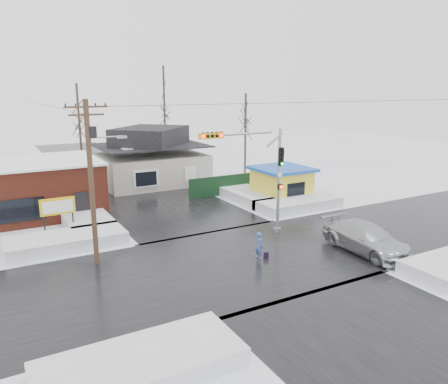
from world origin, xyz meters
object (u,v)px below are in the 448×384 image
marquee_sign (58,207)px  kiosk (282,183)px  traffic_signal (259,168)px  car (366,238)px  pedestrian (259,246)px  utility_pole (92,173)px

marquee_sign → kiosk: (18.50, 0.50, -0.46)m
traffic_signal → car: (3.96, -5.53, -3.69)m
car → traffic_signal: bearing=126.2°
pedestrian → car: car is taller
utility_pole → kiosk: utility_pole is taller
pedestrian → car: 6.51m
marquee_sign → car: bearing=-38.1°
utility_pole → pedestrian: size_ratio=5.66×
traffic_signal → kiosk: bearing=44.8°
marquee_sign → car: size_ratio=0.43×
car → kiosk: bearing=76.7°
utility_pole → kiosk: (17.43, 6.49, -3.65)m
utility_pole → marquee_sign: (-1.07, 5.99, -3.19)m
kiosk → car: (-3.10, -12.56, -0.61)m
utility_pole → marquee_sign: bearing=100.1°
traffic_signal → car: size_ratio=1.19×
pedestrian → utility_pole: bearing=65.1°
utility_pole → kiosk: size_ratio=1.96×
traffic_signal → marquee_sign: bearing=150.3°
utility_pole → car: size_ratio=1.53×
traffic_signal → kiosk: size_ratio=1.52×
traffic_signal → kiosk: 10.43m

